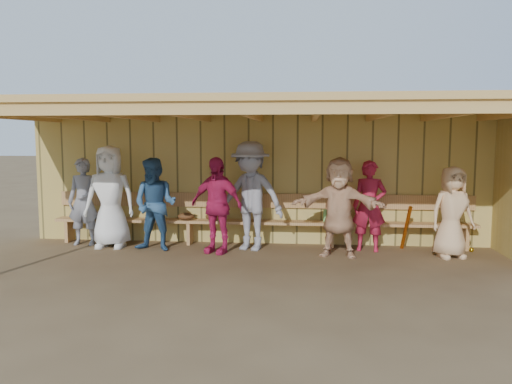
# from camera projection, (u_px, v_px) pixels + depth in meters

# --- Properties ---
(ground) EXTENTS (90.00, 90.00, 0.00)m
(ground) POSITION_uv_depth(u_px,v_px,m) (254.00, 259.00, 8.01)
(ground) COLOR brown
(ground) RESTS_ON ground
(player_a) EXTENTS (0.59, 0.40, 1.59)m
(player_a) POSITION_uv_depth(u_px,v_px,m) (84.00, 202.00, 9.03)
(player_a) COLOR gray
(player_a) RESTS_ON ground
(player_b) EXTENTS (0.91, 0.62, 1.82)m
(player_b) POSITION_uv_depth(u_px,v_px,m) (110.00, 197.00, 8.82)
(player_b) COLOR white
(player_b) RESTS_ON ground
(player_c) EXTENTS (0.86, 0.71, 1.60)m
(player_c) POSITION_uv_depth(u_px,v_px,m) (155.00, 204.00, 8.57)
(player_c) COLOR #2E5681
(player_c) RESTS_ON ground
(player_d) EXTENTS (1.03, 0.70, 1.63)m
(player_d) POSITION_uv_depth(u_px,v_px,m) (216.00, 205.00, 8.40)
(player_d) COLOR #C31F53
(player_d) RESTS_ON ground
(player_e) EXTENTS (1.37, 1.04, 1.88)m
(player_e) POSITION_uv_depth(u_px,v_px,m) (250.00, 196.00, 8.62)
(player_e) COLOR gray
(player_e) RESTS_ON ground
(player_f) EXTENTS (1.58, 0.73, 1.63)m
(player_f) POSITION_uv_depth(u_px,v_px,m) (339.00, 207.00, 8.14)
(player_f) COLOR #E4AD80
(player_f) RESTS_ON ground
(player_g) EXTENTS (0.63, 0.47, 1.56)m
(player_g) POSITION_uv_depth(u_px,v_px,m) (369.00, 206.00, 8.54)
(player_g) COLOR #AC1B37
(player_g) RESTS_ON ground
(player_h) EXTENTS (0.83, 0.65, 1.49)m
(player_h) POSITION_uv_depth(u_px,v_px,m) (452.00, 212.00, 8.06)
(player_h) COLOR #DCAD7B
(player_h) RESTS_ON ground
(dugout_structure) EXTENTS (8.80, 3.20, 2.50)m
(dugout_structure) POSITION_uv_depth(u_px,v_px,m) (281.00, 152.00, 8.47)
(dugout_structure) COLOR tan
(dugout_structure) RESTS_ON ground
(bench) EXTENTS (7.60, 0.34, 0.93)m
(bench) POSITION_uv_depth(u_px,v_px,m) (260.00, 216.00, 9.06)
(bench) COLOR tan
(bench) RESTS_ON ground
(dugout_equipment) EXTENTS (6.82, 0.62, 0.80)m
(dugout_equipment) POSITION_uv_depth(u_px,v_px,m) (209.00, 218.00, 9.02)
(dugout_equipment) COLOR orange
(dugout_equipment) RESTS_ON ground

